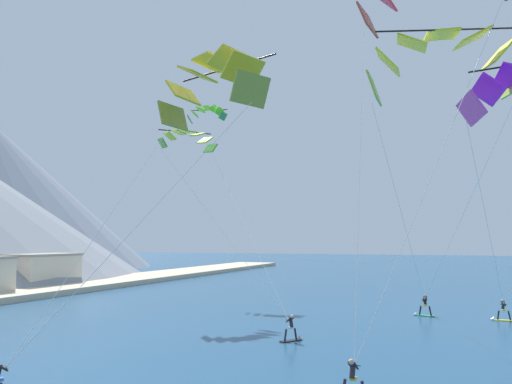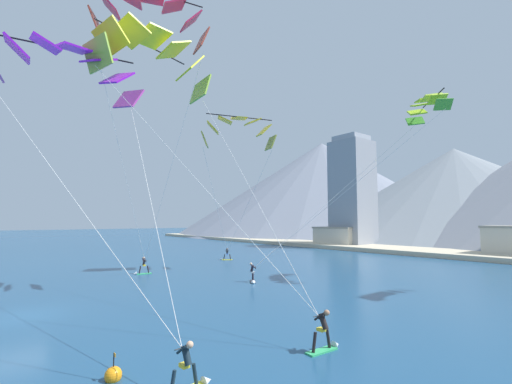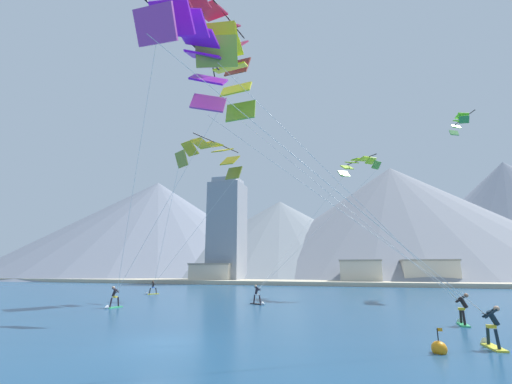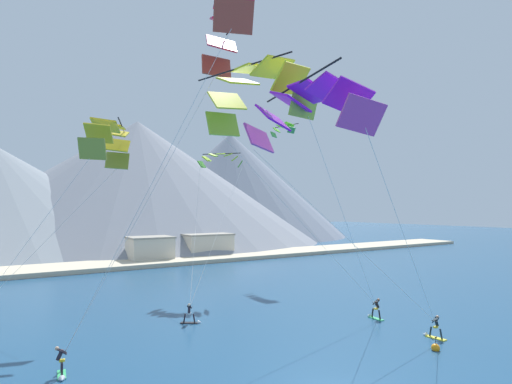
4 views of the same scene
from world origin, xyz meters
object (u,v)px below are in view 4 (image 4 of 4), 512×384
Objects in this scene: kitesurfer_mid_center at (192,317)px; kitesurfer_far_right at (375,312)px; parafoil_kite_far_left at (109,139)px; parafoil_kite_mid_center at (221,159)px; parafoil_kite_near_trail at (308,109)px; race_marker_buoy at (436,348)px; parafoil_kite_distant_high_outer at (283,128)px; parafoil_kite_near_lead at (227,25)px; parafoil_kite_far_right at (256,90)px; kitesurfer_near_lead at (61,368)px; kitesurfer_near_trail at (433,331)px.

kitesurfer_far_right reaches higher than kitesurfer_mid_center.
kitesurfer_mid_center is 0.11× the size of parafoil_kite_far_left.
parafoil_kite_near_trail is at bearing -108.18° from parafoil_kite_mid_center.
parafoil_kite_near_trail is 18.27m from race_marker_buoy.
kitesurfer_far_right is 0.12× the size of parafoil_kite_mid_center.
parafoil_kite_near_trail is 39.35m from parafoil_kite_distant_high_outer.
parafoil_kite_near_lead is at bearing 155.38° from race_marker_buoy.
parafoil_kite_far_left is at bearing -147.47° from parafoil_kite_mid_center.
parafoil_kite_near_trail is at bearing -69.44° from parafoil_kite_far_left.
parafoil_kite_near_lead is 24.73m from parafoil_kite_mid_center.
parafoil_kite_far_right is (0.03, 5.18, 2.32)m from parafoil_kite_near_trail.
parafoil_kite_mid_center is (10.78, 21.51, -5.69)m from parafoil_kite_near_lead.
parafoil_kite_distant_high_outer reaches higher than kitesurfer_near_lead.
kitesurfer_far_right is (0.47, 5.84, 0.07)m from kitesurfer_near_trail.
parafoil_kite_mid_center reaches higher than kitesurfer_far_right.
kitesurfer_mid_center is 0.10× the size of parafoil_kite_far_right.
parafoil_kite_far_left is at bearing 110.56° from parafoil_kite_near_trail.
parafoil_kite_far_right is at bearing -14.80° from parafoil_kite_near_lead.
parafoil_kite_distant_high_outer reaches higher than race_marker_buoy.
parafoil_kite_near_lead is 1.40× the size of parafoil_kite_far_left.
kitesurfer_far_right is 25.30m from parafoil_kite_mid_center.
parafoil_kite_distant_high_outer is at bearing 50.46° from parafoil_kite_far_right.
parafoil_kite_far_right reaches higher than parafoil_kite_mid_center.
kitesurfer_near_trail is at bearing -94.63° from kitesurfer_far_right.
kitesurfer_mid_center is 20.39m from parafoil_kite_near_trail.
kitesurfer_mid_center is at bearing 91.32° from parafoil_kite_near_trail.
parafoil_kite_far_left is 14.97× the size of race_marker_buoy.
parafoil_kite_distant_high_outer is (23.91, 26.19, 0.47)m from parafoil_kite_near_lead.
parafoil_kite_far_right is at bearing 89.70° from parafoil_kite_near_trail.
parafoil_kite_mid_center is 0.99× the size of parafoil_kite_far_left.
parafoil_kite_mid_center is 0.87× the size of parafoil_kite_far_right.
parafoil_kite_far_right is at bearing -112.02° from parafoil_kite_mid_center.
parafoil_kite_far_left reaches higher than parafoil_kite_near_trail.
kitesurfer_mid_center is at bearing 152.90° from kitesurfer_far_right.
kitesurfer_near_lead is 23.37m from race_marker_buoy.
kitesurfer_near_lead is 19.94m from parafoil_kite_near_trail.
kitesurfer_near_lead is 0.12× the size of parafoil_kite_far_left.
kitesurfer_near_trail is 0.12× the size of parafoil_kite_mid_center.
kitesurfer_near_trail is 29.15m from parafoil_kite_far_left.
kitesurfer_near_trail is 21.52m from parafoil_kite_far_right.
parafoil_kite_near_lead is at bearing 165.20° from parafoil_kite_far_right.
parafoil_kite_far_left is (-15.43, -9.84, -0.44)m from parafoil_kite_mid_center.
race_marker_buoy is (-2.27, -1.66, -0.34)m from kitesurfer_near_trail.
kitesurfer_near_lead is 1.74× the size of race_marker_buoy.
kitesurfer_near_trail is (23.89, -7.21, -0.02)m from kitesurfer_near_lead.
kitesurfer_far_right is 7.99m from race_marker_buoy.
parafoil_kite_near_lead is at bearing 164.46° from kitesurfer_near_trail.
parafoil_kite_near_lead is at bearing -173.81° from kitesurfer_far_right.
parafoil_kite_near_lead is 13.98m from parafoil_kite_far_left.
parafoil_kite_mid_center is 14.86× the size of race_marker_buoy.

